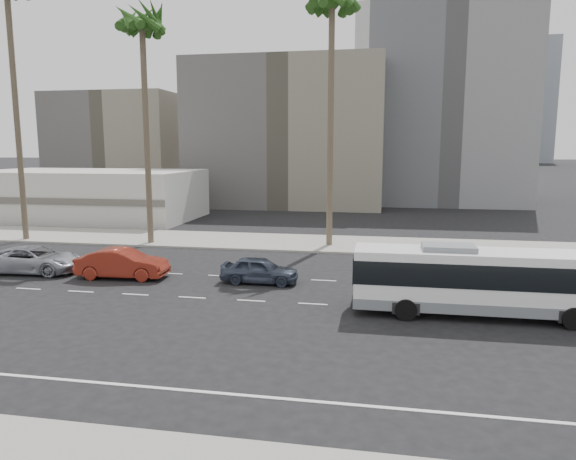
% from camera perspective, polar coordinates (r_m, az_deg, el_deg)
% --- Properties ---
extents(ground, '(700.00, 700.00, 0.00)m').
position_cam_1_polar(ground, '(24.67, 9.73, -8.37)').
color(ground, black).
rests_on(ground, ground).
extents(sidewalk_north, '(120.00, 7.00, 0.15)m').
position_cam_1_polar(sidewalk_north, '(39.73, 10.01, -1.65)').
color(sidewalk_north, gray).
rests_on(sidewalk_north, ground).
extents(commercial_low, '(22.00, 12.16, 5.00)m').
position_cam_1_polar(commercial_low, '(58.18, -20.92, 3.63)').
color(commercial_low, beige).
rests_on(commercial_low, ground).
extents(midrise_beige_west, '(24.00, 18.00, 18.00)m').
position_cam_1_polar(midrise_beige_west, '(69.65, 0.32, 10.35)').
color(midrise_beige_west, '#5F5B55').
rests_on(midrise_beige_west, ground).
extents(midrise_gray_center, '(20.00, 20.00, 26.00)m').
position_cam_1_polar(midrise_gray_center, '(76.19, 16.68, 12.87)').
color(midrise_gray_center, slate).
rests_on(midrise_gray_center, ground).
extents(midrise_beige_far, '(18.00, 16.00, 15.00)m').
position_cam_1_polar(midrise_beige_far, '(82.85, -17.26, 8.69)').
color(midrise_beige_far, '#5F5B55').
rests_on(midrise_beige_far, ground).
extents(civic_tower, '(42.00, 42.00, 129.00)m').
position_cam_1_polar(civic_tower, '(275.39, 10.19, 15.38)').
color(civic_tower, silver).
rests_on(civic_tower, ground).
extents(highrise_right, '(26.00, 26.00, 70.00)m').
position_cam_1_polar(highrise_right, '(259.00, 20.94, 14.51)').
color(highrise_right, slate).
rests_on(highrise_right, ground).
extents(highrise_far, '(22.00, 22.00, 60.00)m').
position_cam_1_polar(highrise_far, '(292.94, 24.73, 12.58)').
color(highrise_far, slate).
rests_on(highrise_far, ground).
extents(city_bus, '(10.91, 2.67, 3.13)m').
position_cam_1_polar(city_bus, '(24.21, 20.31, -5.09)').
color(city_bus, white).
rests_on(city_bus, ground).
extents(car_a, '(1.71, 4.24, 1.44)m').
position_cam_1_polar(car_a, '(28.52, -3.13, -4.38)').
color(car_a, '#363E51').
rests_on(car_a, ground).
extents(car_b, '(2.09, 5.18, 1.67)m').
position_cam_1_polar(car_b, '(30.96, -17.65, -3.51)').
color(car_b, maroon).
rests_on(car_b, ground).
extents(car_c, '(2.90, 5.77, 1.57)m').
position_cam_1_polar(car_c, '(34.26, -26.03, -2.92)').
color(car_c, '#999BA4').
rests_on(car_c, ground).
extents(palm_near, '(5.59, 5.59, 18.81)m').
position_cam_1_polar(palm_near, '(39.66, 4.84, 23.15)').
color(palm_near, brown).
rests_on(palm_near, ground).
extents(palm_mid, '(5.70, 5.70, 17.60)m').
position_cam_1_polar(palm_mid, '(41.57, -15.66, 20.48)').
color(palm_mid, brown).
rests_on(palm_mid, ground).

